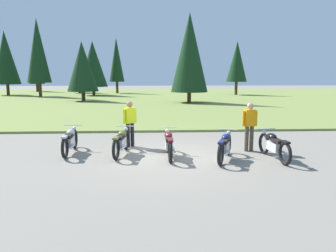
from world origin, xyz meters
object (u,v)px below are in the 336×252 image
Objects in this scene: motorcycle_silver at (70,140)px; rider_near_row_end at (250,124)px; motorcycle_maroon at (169,144)px; motorcycle_black at (274,145)px; motorcycle_navy at (225,146)px; rider_in_hivis_vest at (130,121)px; motorcycle_olive at (121,141)px.

rider_near_row_end is (6.09, -0.02, 0.51)m from motorcycle_silver.
motorcycle_black is (3.26, -0.43, 0.00)m from motorcycle_maroon.
motorcycle_navy is at bearing -134.77° from rider_near_row_end.
motorcycle_navy and motorcycle_black have the same top height.
motorcycle_maroon is at bearing -50.05° from rider_in_hivis_vest.
motorcycle_olive and motorcycle_maroon have the same top height.
motorcycle_silver is at bearing 167.27° from motorcycle_navy.
motorcycle_silver and motorcycle_navy have the same top height.
motorcycle_navy is at bearing -12.73° from motorcycle_silver.
rider_in_hivis_vest is (0.21, 1.16, 0.51)m from motorcycle_olive.
rider_in_hivis_vest is at bearing 146.54° from motorcycle_navy.
motorcycle_olive is 3.36m from motorcycle_navy.
motorcycle_silver is 5.12m from motorcycle_navy.
motorcycle_olive is 4.39m from rider_near_row_end.
rider_in_hivis_vest is (-1.32, 1.58, 0.51)m from motorcycle_maroon.
motorcycle_silver is 1.00× the size of motorcycle_olive.
rider_in_hivis_vest reaches higher than motorcycle_maroon.
rider_near_row_end is at bearing 13.58° from motorcycle_maroon.
motorcycle_black is 1.26× the size of rider_in_hivis_vest.
rider_near_row_end is at bearing -0.20° from motorcycle_silver.
motorcycle_maroon is 2.94m from rider_near_row_end.
motorcycle_maroon and motorcycle_navy have the same top height.
motorcycle_black is (6.53, -1.13, 0.00)m from motorcycle_silver.
motorcycle_silver is 3.35m from motorcycle_maroon.
motorcycle_black is (1.54, -0.00, 0.00)m from motorcycle_navy.
motorcycle_black is at bearing -68.18° from rider_near_row_end.
rider_in_hivis_vest is at bearing 167.72° from rider_near_row_end.
rider_in_hivis_vest is (1.95, 0.88, 0.51)m from motorcycle_silver.
motorcycle_maroon is 1.06× the size of motorcycle_navy.
motorcycle_silver is 1.26× the size of rider_in_hivis_vest.
motorcycle_maroon is at bearing 172.52° from motorcycle_black.
rider_in_hivis_vest is 4.23m from rider_near_row_end.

